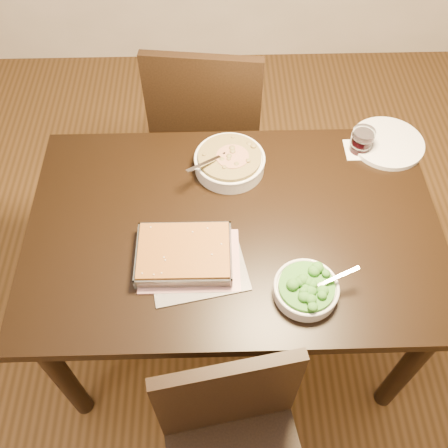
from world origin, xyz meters
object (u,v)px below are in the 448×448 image
at_px(broccoli_bowl, 306,289).
at_px(dinner_plate, 387,143).
at_px(table, 233,240).
at_px(baking_dish, 184,254).
at_px(wine_tumbler, 362,140).
at_px(chair_far, 208,123).
at_px(stew_bowl, 230,162).

xyz_separation_m(broccoli_bowl, dinner_plate, (0.39, 0.63, -0.02)).
distance_m(table, baking_dish, 0.24).
relative_size(wine_tumbler, chair_far, 0.09).
distance_m(table, wine_tumbler, 0.61).
distance_m(baking_dish, wine_tumbler, 0.80).
bearing_deg(wine_tumbler, chair_far, 147.18).
relative_size(broccoli_bowl, chair_far, 0.22).
xyz_separation_m(baking_dish, wine_tumbler, (0.65, 0.47, 0.02)).
distance_m(table, stew_bowl, 0.29).
bearing_deg(broccoli_bowl, stew_bowl, 112.26).
height_order(baking_dish, dinner_plate, baking_dish).
xyz_separation_m(table, stew_bowl, (-0.01, 0.26, 0.13)).
bearing_deg(baking_dish, dinner_plate, 33.28).
distance_m(dinner_plate, chair_far, 0.80).
xyz_separation_m(table, dinner_plate, (0.60, 0.36, 0.10)).
bearing_deg(wine_tumbler, table, -145.58).
height_order(stew_bowl, broccoli_bowl, stew_bowl).
xyz_separation_m(stew_bowl, chair_far, (-0.08, 0.45, -0.23)).
bearing_deg(dinner_plate, broccoli_bowl, -121.91).
bearing_deg(chair_far, table, 104.05).
distance_m(stew_bowl, wine_tumbler, 0.50).
xyz_separation_m(stew_bowl, broccoli_bowl, (0.21, -0.52, -0.01)).
bearing_deg(table, wine_tumbler, 34.42).
distance_m(stew_bowl, dinner_plate, 0.62).
height_order(stew_bowl, wine_tumbler, same).
height_order(table, broccoli_bowl, broccoli_bowl).
height_order(table, wine_tumbler, wine_tumbler).
height_order(broccoli_bowl, chair_far, chair_far).
bearing_deg(table, chair_far, 97.06).
bearing_deg(dinner_plate, table, -149.04).
height_order(stew_bowl, dinner_plate, stew_bowl).
bearing_deg(chair_far, broccoli_bowl, 113.87).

